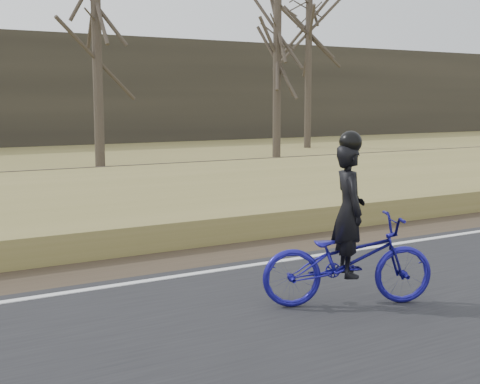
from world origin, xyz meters
TOP-DOWN VIEW (x-y plane):
  - ground at (0.00, 0.00)m, footprint 120.00×120.00m
  - road at (0.00, -2.50)m, footprint 120.00×6.00m
  - edge_line at (0.00, 0.20)m, footprint 120.00×0.12m
  - shoulder at (0.00, 1.20)m, footprint 120.00×1.60m
  - embankment at (0.00, 4.20)m, footprint 120.00×5.00m
  - ballast at (0.00, 8.00)m, footprint 120.00×3.00m
  - railroad at (0.00, 8.00)m, footprint 120.00×2.40m
  - cyclist at (1.61, -1.94)m, footprint 2.12×1.45m
  - bare_tree_center at (4.83, 15.91)m, footprint 0.36×0.36m
  - bare_tree_right at (12.80, 16.11)m, footprint 0.36×0.36m
  - bare_tree_far_right at (17.33, 19.97)m, footprint 0.36×0.36m

SIDE VIEW (x-z plane):
  - ground at x=0.00m, z-range 0.00..0.00m
  - shoulder at x=0.00m, z-range 0.00..0.04m
  - road at x=0.00m, z-range 0.00..0.06m
  - edge_line at x=0.00m, z-range 0.06..0.07m
  - embankment at x=0.00m, z-range 0.00..0.44m
  - ballast at x=0.00m, z-range 0.00..0.45m
  - railroad at x=0.00m, z-range 0.38..0.67m
  - cyclist at x=1.61m, z-range -0.31..1.72m
  - bare_tree_right at x=12.80m, z-range 0.00..7.79m
  - bare_tree_center at x=4.83m, z-range 0.00..8.25m
  - bare_tree_far_right at x=17.33m, z-range 0.00..9.12m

